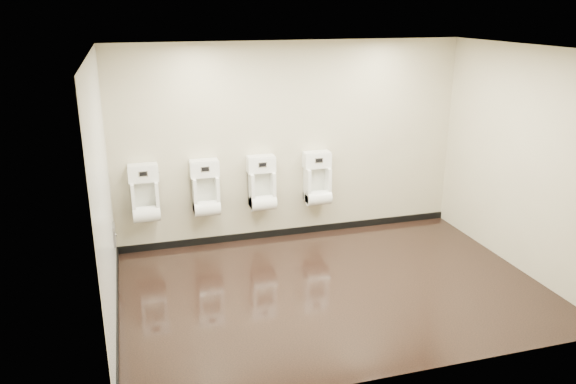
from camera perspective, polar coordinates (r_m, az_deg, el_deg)
name	(u,v)px	position (r m, az deg, el deg)	size (l,w,h in m)	color
ground	(332,288)	(6.88, 4.52, -9.69)	(5.00, 3.50, 0.00)	black
ceiling	(339,49)	(6.09, 5.19, 14.25)	(5.00, 3.50, 0.00)	white
back_wall	(291,142)	(7.94, 0.34, 5.06)	(5.00, 0.02, 2.80)	#BDB695
front_wall	(409,235)	(4.84, 12.19, -4.26)	(5.00, 0.02, 2.80)	#BDB695
left_wall	(103,197)	(5.96, -18.27, -0.47)	(0.02, 3.50, 2.80)	#BDB695
right_wall	(524,161)	(7.58, 22.82, 2.95)	(0.02, 3.50, 2.80)	#BDB695
tile_overlay_left	(104,197)	(5.96, -18.22, -0.46)	(0.01, 3.50, 2.80)	silver
skirting_back	(291,231)	(8.35, 0.35, -4.01)	(5.00, 0.02, 0.10)	black
skirting_left	(117,314)	(6.50, -16.96, -11.79)	(0.02, 3.50, 0.10)	black
access_panel	(114,235)	(7.39, -17.23, -4.17)	(0.04, 0.25, 0.25)	#9E9EA3
urinal_0	(145,197)	(7.67, -14.31, -0.54)	(0.40, 0.30, 0.75)	white
urinal_1	(206,192)	(7.73, -8.35, -0.01)	(0.40, 0.30, 0.75)	white
urinal_2	(262,187)	(7.86, -2.65, 0.50)	(0.40, 0.30, 0.75)	white
urinal_3	(317,182)	(8.08, 3.00, 0.99)	(0.40, 0.30, 0.75)	white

